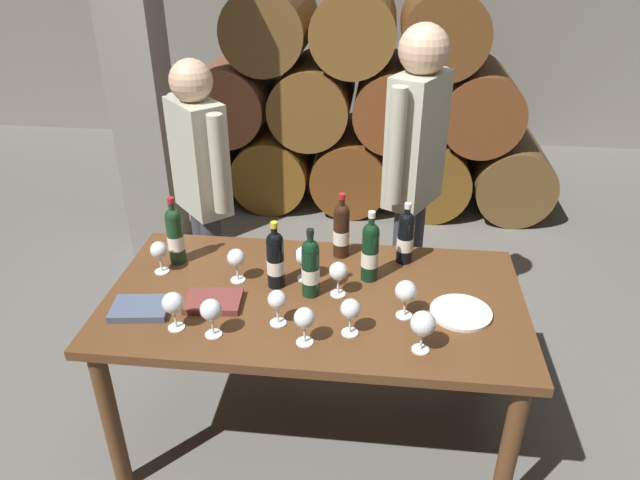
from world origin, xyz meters
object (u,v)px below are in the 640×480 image
wine_bottle_0 (406,237)px  sommelier_presenting (414,166)px  wine_glass_8 (211,311)px  wine_glass_10 (173,304)px  tasting_notebook (213,301)px  wine_bottle_4 (341,229)px  wine_glass_9 (304,257)px  wine_glass_6 (406,292)px  wine_glass_5 (159,251)px  serving_plate (461,312)px  wine_bottle_5 (311,267)px  wine_glass_1 (306,319)px  wine_bottle_2 (175,235)px  wine_bottle_1 (275,259)px  wine_glass_7 (351,310)px  wine_glass_4 (423,324)px  wine_bottle_3 (370,251)px  dining_table (315,314)px  wine_glass_2 (277,301)px  wine_glass_0 (236,259)px  taster_seated_left (202,182)px  leather_ledger (140,308)px  wine_glass_3 (338,272)px

wine_bottle_0 → sommelier_presenting: 0.46m
wine_glass_8 → wine_glass_10: size_ratio=0.99×
wine_glass_8 → tasting_notebook: 0.22m
wine_bottle_4 → wine_glass_9: (-0.14, -0.22, -0.02)m
wine_bottle_0 → wine_glass_6: size_ratio=1.81×
tasting_notebook → wine_glass_9: bearing=29.8°
wine_bottle_0 → wine_glass_6: wine_bottle_0 is taller
wine_glass_5 → wine_glass_6: (1.04, -0.21, 0.01)m
serving_plate → wine_bottle_4: bearing=141.5°
wine_bottle_5 → wine_glass_9: size_ratio=1.93×
wine_glass_1 → wine_glass_10: wine_glass_10 is taller
wine_glass_10 → wine_glass_5: bearing=116.7°
serving_plate → sommelier_presenting: 0.88m
wine_glass_9 → wine_bottle_2: bearing=172.1°
wine_bottle_1 → wine_glass_7: (0.33, -0.29, -0.02)m
wine_glass_4 → wine_glass_5: wine_glass_4 is taller
wine_glass_4 → wine_bottle_3: bearing=114.0°
wine_glass_7 → wine_glass_9: (-0.22, 0.35, 0.00)m
dining_table → wine_bottle_0: wine_bottle_0 is taller
wine_glass_7 → wine_bottle_4: bearing=97.9°
wine_glass_2 → sommelier_presenting: (0.52, 0.95, 0.18)m
wine_bottle_3 → serving_plate: 0.45m
wine_glass_0 → wine_glass_6: wine_glass_6 is taller
wine_glass_7 → wine_glass_10: 0.65m
wine_glass_5 → tasting_notebook: 0.37m
wine_glass_4 → wine_glass_7: size_ratio=1.10×
wine_bottle_5 → taster_seated_left: (-0.65, 0.71, 0.03)m
wine_bottle_0 → wine_glass_4: 0.62m
sommelier_presenting → wine_bottle_4: bearing=-128.1°
wine_glass_9 → taster_seated_left: taster_seated_left is taller
dining_table → wine_glass_0: wine_glass_0 is taller
wine_bottle_2 → serving_plate: 1.26m
wine_bottle_3 → dining_table: bearing=-144.4°
wine_glass_10 → tasting_notebook: size_ratio=0.71×
wine_glass_2 → tasting_notebook: 0.31m
wine_glass_10 → leather_ledger: size_ratio=0.71×
dining_table → wine_bottle_4: wine_bottle_4 is taller
wine_glass_9 → wine_glass_5: bearing=-178.7°
wine_bottle_5 → wine_glass_6: 0.39m
wine_bottle_1 → wine_bottle_4: 0.37m
wine_bottle_0 → wine_glass_2: (-0.48, -0.52, -0.02)m
wine_bottle_0 → wine_glass_9: size_ratio=1.84×
wine_bottle_3 → sommelier_presenting: bearing=72.5°
wine_glass_8 → serving_plate: (0.93, 0.23, -0.10)m
wine_bottle_3 → wine_glass_8: 0.72m
wine_bottle_4 → wine_glass_0: (-0.42, -0.26, -0.02)m
wine_glass_7 → wine_glass_3: bearing=104.7°
wine_bottle_2 → wine_bottle_1: bearing=-16.8°
wine_glass_3 → sommelier_presenting: bearing=67.0°
wine_bottle_2 → wine_bottle_3: wine_bottle_3 is taller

